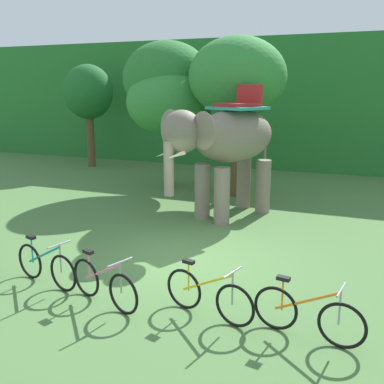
# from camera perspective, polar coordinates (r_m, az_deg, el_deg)

# --- Properties ---
(ground_plane) EXTENTS (80.00, 80.00, 0.00)m
(ground_plane) POSITION_cam_1_polar(r_m,az_deg,el_deg) (9.74, -1.30, -8.81)
(ground_plane) COLOR #4C753D
(foliage_hedge) EXTENTS (36.00, 6.00, 5.91)m
(foliage_hedge) POSITION_cam_1_polar(r_m,az_deg,el_deg) (23.16, 13.03, 11.21)
(foliage_hedge) COLOR #28702D
(foliage_hedge) RESTS_ON ground
(tree_center_right) EXTENTS (2.28, 2.28, 4.76)m
(tree_center_right) POSITION_cam_1_polar(r_m,az_deg,el_deg) (21.44, -13.31, 12.41)
(tree_center_right) COLOR brown
(tree_center_right) RESTS_ON ground
(tree_center_left) EXTENTS (3.26, 3.26, 5.38)m
(tree_center_left) POSITION_cam_1_polar(r_m,az_deg,el_deg) (16.76, -3.24, 14.40)
(tree_center_left) COLOR brown
(tree_center_left) RESTS_ON ground
(tree_right) EXTENTS (3.15, 3.15, 4.39)m
(tree_right) POSITION_cam_1_polar(r_m,az_deg,el_deg) (16.17, -2.86, 11.53)
(tree_right) COLOR brown
(tree_right) RESTS_ON ground
(tree_far_left) EXTENTS (3.23, 3.23, 5.35)m
(tree_far_left) POSITION_cam_1_polar(r_m,az_deg,el_deg) (14.98, 5.91, 14.56)
(tree_far_left) COLOR brown
(tree_far_left) RESTS_ON ground
(elephant) EXTENTS (3.04, 4.14, 3.78)m
(elephant) POSITION_cam_1_polar(r_m,az_deg,el_deg) (12.44, 4.49, 6.50)
(elephant) COLOR gray
(elephant) RESTS_ON ground
(bike_teal) EXTENTS (1.67, 0.59, 0.92)m
(bike_teal) POSITION_cam_1_polar(r_m,az_deg,el_deg) (8.91, -18.47, -9.04)
(bike_teal) COLOR black
(bike_teal) RESTS_ON ground
(bike_pink) EXTENTS (1.64, 0.69, 0.92)m
(bike_pink) POSITION_cam_1_polar(r_m,az_deg,el_deg) (7.87, -11.39, -11.61)
(bike_pink) COLOR black
(bike_pink) RESTS_ON ground
(bike_yellow) EXTENTS (1.67, 0.61, 0.92)m
(bike_yellow) POSITION_cam_1_polar(r_m,az_deg,el_deg) (7.34, 2.11, -13.25)
(bike_yellow) COLOR black
(bike_yellow) RESTS_ON ground
(bike_orange) EXTENTS (1.69, 0.52, 0.92)m
(bike_orange) POSITION_cam_1_polar(r_m,az_deg,el_deg) (6.99, 14.75, -15.15)
(bike_orange) COLOR black
(bike_orange) RESTS_ON ground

